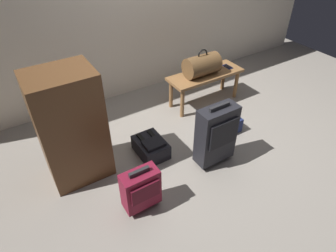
# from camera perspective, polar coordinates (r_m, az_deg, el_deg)

# --- Properties ---
(ground_plane) EXTENTS (6.60, 6.60, 0.00)m
(ground_plane) POSITION_cam_1_polar(r_m,az_deg,el_deg) (3.25, 8.36, -4.18)
(ground_plane) COLOR gray
(bench) EXTENTS (1.00, 0.36, 0.42)m
(bench) POSITION_cam_1_polar(r_m,az_deg,el_deg) (3.81, 7.33, 9.34)
(bench) COLOR olive
(bench) RESTS_ON ground
(duffel_bag_brown) EXTENTS (0.44, 0.26, 0.34)m
(duffel_bag_brown) POSITION_cam_1_polar(r_m,az_deg,el_deg) (3.68, 6.68, 11.78)
(duffel_bag_brown) COLOR brown
(duffel_bag_brown) RESTS_ON bench
(cell_phone) EXTENTS (0.07, 0.14, 0.01)m
(cell_phone) POSITION_cam_1_polar(r_m,az_deg,el_deg) (3.99, 11.66, 11.35)
(cell_phone) COLOR #191E4C
(cell_phone) RESTS_ON bench
(suitcase_upright_charcoal) EXTENTS (0.40, 0.21, 0.70)m
(suitcase_upright_charcoal) POSITION_cam_1_polar(r_m,az_deg,el_deg) (2.86, 9.46, -1.63)
(suitcase_upright_charcoal) COLOR black
(suitcase_upright_charcoal) RESTS_ON ground
(suitcase_small_burgundy) EXTENTS (0.32, 0.19, 0.46)m
(suitcase_small_burgundy) POSITION_cam_1_polar(r_m,az_deg,el_deg) (2.51, -5.35, -12.19)
(suitcase_small_burgundy) COLOR maroon
(suitcase_small_burgundy) RESTS_ON ground
(backpack_dark) EXTENTS (0.28, 0.38, 0.21)m
(backpack_dark) POSITION_cam_1_polar(r_m,az_deg,el_deg) (3.09, -3.38, -4.11)
(backpack_dark) COLOR black
(backpack_dark) RESTS_ON ground
(backpack_navy) EXTENTS (0.28, 0.38, 0.21)m
(backpack_navy) POSITION_cam_1_polar(r_m,az_deg,el_deg) (3.51, 10.79, 1.03)
(backpack_navy) COLOR navy
(backpack_navy) RESTS_ON ground
(side_cabinet) EXTENTS (0.56, 0.44, 1.10)m
(side_cabinet) POSITION_cam_1_polar(r_m,az_deg,el_deg) (2.74, -18.52, -0.32)
(side_cabinet) COLOR brown
(side_cabinet) RESTS_ON ground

